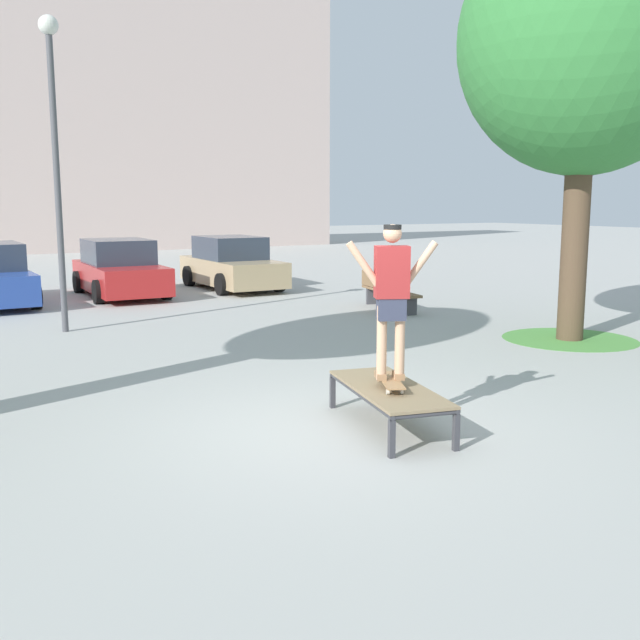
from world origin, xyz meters
TOP-DOWN VIEW (x-y plane):
  - ground_plane at (0.00, 0.00)m, footprint 120.00×120.00m
  - building_facade at (3.41, 32.52)m, footprint 30.17×4.00m
  - skate_box at (0.59, -0.28)m, footprint 1.17×2.02m
  - skateboard at (0.58, -0.31)m, footprint 0.53×0.81m
  - skater at (0.58, -0.31)m, footprint 0.93×0.50m
  - tree_near_right at (6.54, 2.33)m, footprint 4.38×4.38m
  - grass_patch_near_right at (6.54, 2.33)m, footprint 2.41×2.41m
  - car_red at (1.18, 12.75)m, footprint 2.03×4.26m
  - car_tan at (4.42, 12.78)m, footprint 1.97×4.23m
  - park_bench at (5.87, 7.06)m, footprint 0.89×2.44m
  - light_post at (-1.24, 7.84)m, footprint 0.36×0.36m

SIDE VIEW (x-z plane):
  - ground_plane at x=0.00m, z-range 0.00..0.00m
  - grass_patch_near_right at x=6.54m, z-range 0.00..0.01m
  - skate_box at x=0.59m, z-range 0.18..0.64m
  - park_bench at x=5.87m, z-range 0.03..0.86m
  - skateboard at x=0.58m, z-range 0.49..0.58m
  - car_red at x=1.18m, z-range -0.06..1.44m
  - car_tan at x=4.42m, z-range -0.06..1.44m
  - skater at x=0.58m, z-range 0.68..2.38m
  - light_post at x=-1.24m, z-range 0.91..6.74m
  - tree_near_right at x=6.54m, z-range 1.43..8.96m
  - building_facade at x=3.41m, z-range 0.00..15.89m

